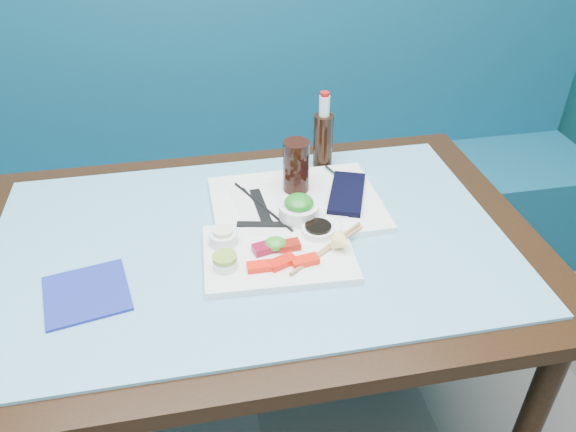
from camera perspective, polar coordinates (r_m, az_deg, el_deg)
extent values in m
cube|color=navy|center=(2.29, -5.96, -1.40)|extent=(3.00, 0.55, 0.45)
cube|color=navy|center=(2.24, -7.31, 11.77)|extent=(3.00, 0.12, 0.95)
cube|color=black|center=(1.37, -3.79, -3.29)|extent=(1.40, 0.90, 0.04)
cylinder|color=black|center=(1.59, 23.12, -19.33)|extent=(0.06, 0.06, 0.71)
cylinder|color=black|center=(1.95, -23.38, -7.17)|extent=(0.06, 0.06, 0.71)
cylinder|color=black|center=(2.03, 12.79, -3.05)|extent=(0.06, 0.06, 0.71)
cube|color=#61A6C3|center=(1.35, -3.83, -2.49)|extent=(1.22, 0.76, 0.01)
cube|color=white|center=(1.29, -0.98, -3.86)|extent=(0.35, 0.26, 0.02)
cube|color=#FF1B0A|center=(1.23, -2.83, -5.14)|extent=(0.06, 0.03, 0.01)
cube|color=red|center=(1.24, -0.57, -4.70)|extent=(0.07, 0.05, 0.02)
cube|color=red|center=(1.25, 1.73, -4.57)|extent=(0.06, 0.04, 0.01)
cube|color=maroon|center=(1.28, -2.35, -3.26)|extent=(0.06, 0.05, 0.02)
cube|color=maroon|center=(1.29, 0.07, -3.00)|extent=(0.05, 0.04, 0.02)
ellipsoid|color=#349221|center=(1.28, -1.29, -2.83)|extent=(0.06, 0.05, 0.03)
cylinder|color=white|center=(1.24, -6.41, -4.81)|extent=(0.07, 0.07, 0.02)
cylinder|color=#7CA435|center=(1.23, -6.46, -4.21)|extent=(0.06, 0.06, 0.01)
cylinder|color=white|center=(1.31, -6.59, -2.21)|extent=(0.07, 0.07, 0.03)
cylinder|color=beige|center=(1.30, -6.64, -1.56)|extent=(0.06, 0.06, 0.01)
cylinder|color=white|center=(1.34, 3.07, -1.43)|extent=(0.09, 0.09, 0.02)
cylinder|color=black|center=(1.33, 3.08, -1.06)|extent=(0.08, 0.08, 0.01)
cone|color=#FFF378|center=(1.28, 5.68, -2.74)|extent=(0.06, 0.06, 0.05)
cube|color=black|center=(1.36, -2.38, -0.85)|extent=(0.14, 0.05, 0.00)
cylinder|color=#9C7B49|center=(1.29, 3.96, -3.22)|extent=(0.21, 0.16, 0.01)
cylinder|color=tan|center=(1.29, 4.38, -3.18)|extent=(0.19, 0.13, 0.01)
cube|color=white|center=(1.46, 0.86, 1.25)|extent=(0.43, 0.33, 0.02)
cube|color=white|center=(1.45, 0.87, 1.55)|extent=(0.34, 0.26, 0.00)
cylinder|color=silver|center=(1.38, 1.10, 0.47)|extent=(0.10, 0.10, 0.04)
ellipsoid|color=#1B781C|center=(1.37, 1.11, 1.37)|extent=(0.09, 0.09, 0.04)
cylinder|color=black|center=(1.46, 0.84, 5.06)|extent=(0.09, 0.09, 0.14)
cube|color=black|center=(1.48, 6.00, 2.31)|extent=(0.15, 0.21, 0.02)
cylinder|color=silver|center=(1.56, 4.73, 4.27)|extent=(0.04, 0.09, 0.01)
cylinder|color=black|center=(1.43, -2.94, 0.97)|extent=(0.06, 0.19, 0.01)
cylinder|color=black|center=(1.43, -2.62, 1.03)|extent=(0.12, 0.24, 0.01)
cube|color=black|center=(1.43, -2.78, 0.97)|extent=(0.04, 0.17, 0.00)
cylinder|color=black|center=(1.61, 3.58, 7.62)|extent=(0.07, 0.07, 0.16)
cylinder|color=white|center=(1.56, 3.72, 11.11)|extent=(0.03, 0.03, 0.06)
cylinder|color=#B4100B|center=(1.55, 3.77, 12.26)|extent=(0.03, 0.03, 0.01)
cube|color=navy|center=(1.27, -19.79, -7.40)|extent=(0.20, 0.20, 0.01)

